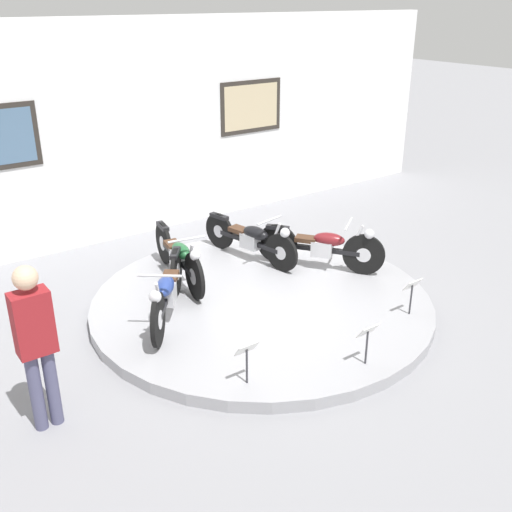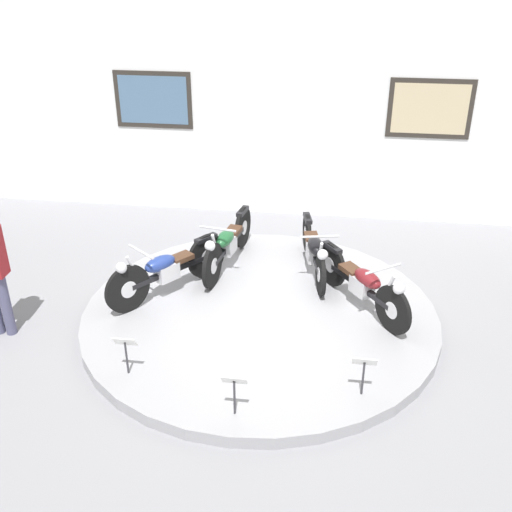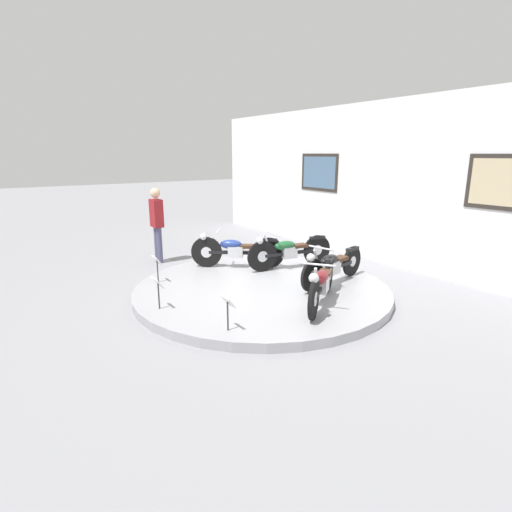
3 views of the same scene
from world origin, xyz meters
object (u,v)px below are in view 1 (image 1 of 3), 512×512
object	(u,v)px
motorcycle_blue	(167,291)
info_placard_front_right	(412,289)
visitor_standing	(36,339)
motorcycle_black	(251,238)
info_placard_front_centre	(368,336)
info_placard_front_left	(247,354)
motorcycle_green	(179,256)
motorcycle_maroon	(322,245)

from	to	relation	value
motorcycle_blue	info_placard_front_right	xyz separation A→B (m)	(2.65, -1.77, -0.03)
visitor_standing	motorcycle_black	bearing A→B (deg)	26.21
info_placard_front_centre	motorcycle_blue	bearing A→B (deg)	120.47
motorcycle_black	info_placard_front_left	size ratio (longest dim) A/B	3.76
info_placard_front_centre	info_placard_front_left	bearing A→B (deg)	159.56
motorcycle_green	info_placard_front_right	size ratio (longest dim) A/B	3.89
motorcycle_green	info_placard_front_right	world-z (taller)	motorcycle_green
info_placard_front_left	info_placard_front_centre	xyz separation A→B (m)	(1.32, -0.49, 0.00)
visitor_standing	motorcycle_green	bearing A→B (deg)	36.43
motorcycle_black	info_placard_front_centre	size ratio (longest dim) A/B	3.76
motorcycle_maroon	motorcycle_green	bearing A→B (deg)	155.02
motorcycle_black	info_placard_front_left	distance (m)	3.33
motorcycle_black	motorcycle_maroon	distance (m)	1.14
motorcycle_black	motorcycle_maroon	size ratio (longest dim) A/B	1.17
info_placard_front_right	visitor_standing	size ratio (longest dim) A/B	0.29
motorcycle_black	visitor_standing	bearing A→B (deg)	-153.79
motorcycle_blue	motorcycle_black	size ratio (longest dim) A/B	0.84
info_placard_front_centre	visitor_standing	world-z (taller)	visitor_standing
motorcycle_black	motorcycle_maroon	xyz separation A→B (m)	(0.68, -0.92, 0.01)
motorcycle_blue	motorcycle_black	world-z (taller)	motorcycle_blue
motorcycle_blue	info_placard_front_centre	distance (m)	2.63
motorcycle_green	motorcycle_black	xyz separation A→B (m)	(1.29, -0.00, -0.02)
motorcycle_maroon	info_placard_front_right	distance (m)	1.77
visitor_standing	info_placard_front_right	bearing A→B (deg)	-9.54
visitor_standing	motorcycle_blue	bearing A→B (deg)	27.61
motorcycle_black	info_placard_front_right	world-z (taller)	motorcycle_black
info_placard_front_right	motorcycle_black	bearing A→B (deg)	104.01
motorcycle_maroon	info_placard_front_right	bearing A→B (deg)	-90.40
motorcycle_maroon	info_placard_front_centre	bearing A→B (deg)	-120.49
motorcycle_blue	motorcycle_maroon	xyz separation A→B (m)	(2.66, -0.00, -0.01)
info_placard_front_left	visitor_standing	size ratio (longest dim) A/B	0.29
motorcycle_green	info_placard_front_right	bearing A→B (deg)	-53.86
motorcycle_blue	info_placard_front_left	distance (m)	1.77
motorcycle_green	motorcycle_maroon	size ratio (longest dim) A/B	1.21
motorcycle_black	info_placard_front_centre	distance (m)	3.24
motorcycle_blue	motorcycle_black	bearing A→B (deg)	24.81
motorcycle_black	info_placard_front_right	xyz separation A→B (m)	(0.67, -2.69, -0.00)
motorcycle_blue	info_placard_front_right	size ratio (longest dim) A/B	3.17
info_placard_front_centre	visitor_standing	distance (m)	3.52
motorcycle_blue	visitor_standing	size ratio (longest dim) A/B	0.91
info_placard_front_left	motorcycle_blue	bearing A→B (deg)	90.40
info_placard_front_right	info_placard_front_centre	bearing A→B (deg)	-159.56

